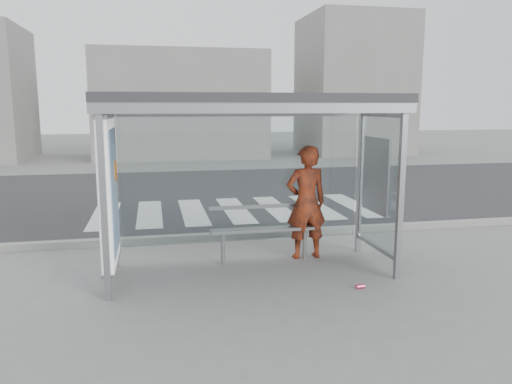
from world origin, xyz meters
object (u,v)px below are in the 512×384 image
(bench, at_px, (264,229))
(bus_shelter, at_px, (225,139))
(soda_can, at_px, (360,286))
(person, at_px, (306,202))

(bench, bearing_deg, bus_shelter, -147.27)
(bench, xyz_separation_m, soda_can, (1.01, -1.48, -0.50))
(bench, relative_size, soda_can, 14.67)
(person, xyz_separation_m, soda_can, (0.30, -1.53, -0.89))
(bus_shelter, distance_m, person, 1.81)
(bench, height_order, soda_can, bench)
(bus_shelter, height_order, person, bus_shelter)
(bus_shelter, bearing_deg, soda_can, -31.61)
(person, distance_m, soda_can, 1.79)
(bus_shelter, bearing_deg, bench, 32.73)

